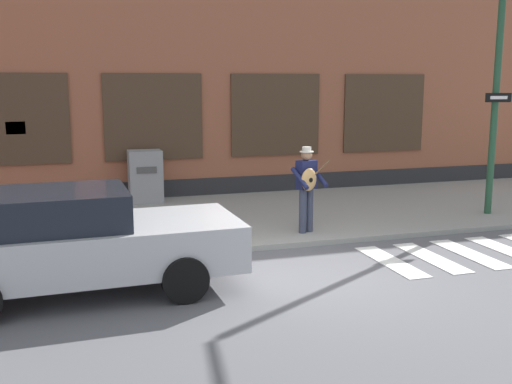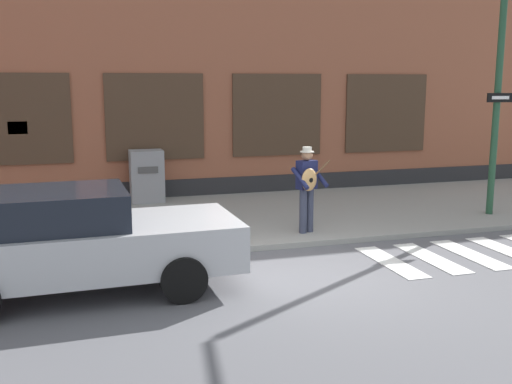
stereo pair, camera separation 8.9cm
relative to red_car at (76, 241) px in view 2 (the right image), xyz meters
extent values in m
plane|color=#56565B|center=(3.66, -0.28, -0.77)|extent=(160.00, 160.00, 0.00)
cube|color=gray|center=(3.66, 3.90, -0.72)|extent=(28.00, 5.22, 0.10)
cube|color=#99563D|center=(3.66, 8.51, 2.61)|extent=(28.00, 4.00, 6.76)
cube|color=#28282B|center=(3.66, 6.49, -0.50)|extent=(28.00, 0.04, 0.55)
cube|color=#473323|center=(-1.22, 6.48, 1.40)|extent=(2.47, 0.06, 2.17)
cube|color=black|center=(-1.22, 6.47, 1.40)|extent=(2.35, 0.03, 2.05)
cube|color=#473323|center=(2.03, 6.48, 1.40)|extent=(2.47, 0.06, 2.17)
cube|color=black|center=(2.03, 6.47, 1.40)|extent=(2.35, 0.03, 2.05)
cube|color=#473323|center=(5.28, 6.48, 1.40)|extent=(2.47, 0.06, 2.17)
cube|color=black|center=(5.28, 6.47, 1.40)|extent=(2.35, 0.03, 2.05)
cube|color=#473323|center=(8.54, 6.48, 1.40)|extent=(2.47, 0.06, 2.17)
cube|color=black|center=(8.54, 6.47, 1.40)|extent=(2.35, 0.03, 2.05)
cube|color=yellow|center=(-1.22, 6.46, 1.20)|extent=(0.44, 0.02, 0.30)
cube|color=silver|center=(5.12, -0.01, -0.76)|extent=(0.42, 1.90, 0.01)
cube|color=silver|center=(5.92, -0.01, -0.76)|extent=(0.42, 1.90, 0.01)
cube|color=silver|center=(6.72, -0.01, -0.76)|extent=(0.42, 1.90, 0.01)
cube|color=silver|center=(7.51, -0.01, -0.76)|extent=(0.42, 1.90, 0.01)
cube|color=#B7BABF|center=(0.05, 0.00, -0.10)|extent=(4.65, 1.97, 0.68)
cube|color=black|center=(-0.20, -0.01, 0.50)|extent=(1.88, 1.63, 0.52)
cube|color=silver|center=(2.30, 0.63, -0.03)|extent=(0.07, 0.24, 0.12)
cube|color=silver|center=(2.33, -0.51, -0.03)|extent=(0.07, 0.24, 0.12)
cylinder|color=black|center=(1.36, 0.91, -0.44)|extent=(0.67, 0.26, 0.66)
cylinder|color=black|center=(1.41, -0.84, -0.44)|extent=(0.67, 0.26, 0.66)
cylinder|color=#33384C|center=(4.45, 2.02, -0.23)|extent=(0.15, 0.15, 0.87)
cylinder|color=#33384C|center=(4.28, 1.95, -0.23)|extent=(0.15, 0.15, 0.87)
cube|color=#191E47|center=(4.36, 1.99, 0.49)|extent=(0.43, 0.32, 0.56)
sphere|color=#9E7051|center=(4.36, 1.99, 0.88)|extent=(0.22, 0.22, 0.22)
cylinder|color=beige|center=(4.36, 1.99, 0.94)|extent=(0.27, 0.28, 0.02)
cylinder|color=beige|center=(4.36, 1.99, 0.99)|extent=(0.18, 0.18, 0.09)
cylinder|color=#191E47|center=(4.62, 1.97, 0.45)|extent=(0.23, 0.51, 0.39)
cylinder|color=#191E47|center=(4.16, 1.83, 0.45)|extent=(0.23, 0.51, 0.39)
ellipsoid|color=tan|center=(4.34, 1.80, 0.42)|extent=(0.38, 0.22, 0.44)
cylinder|color=black|center=(4.35, 1.74, 0.42)|extent=(0.09, 0.04, 0.09)
cylinder|color=brown|center=(4.59, 1.85, 0.60)|extent=(0.46, 0.17, 0.34)
cylinder|color=#234C33|center=(8.96, 2.37, 1.92)|extent=(0.15, 0.15, 5.17)
cube|color=black|center=(8.94, 2.26, 1.93)|extent=(0.60, 0.11, 0.20)
cube|color=white|center=(8.94, 2.24, 1.93)|extent=(0.40, 0.07, 0.07)
cube|color=gray|center=(1.73, 6.06, -0.03)|extent=(0.81, 0.61, 1.28)
cube|color=#4C4C4C|center=(1.73, 5.75, 0.17)|extent=(0.49, 0.02, 0.16)
camera|label=1|loc=(-0.02, -8.73, 2.25)|focal=42.00mm
camera|label=2|loc=(0.07, -8.75, 2.25)|focal=42.00mm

